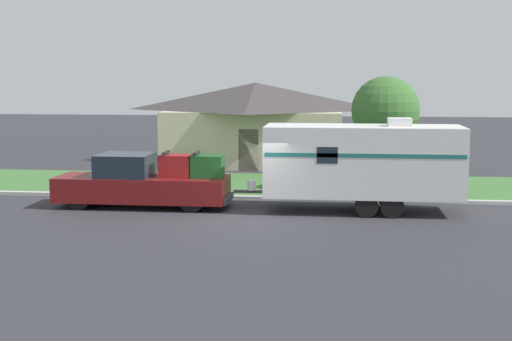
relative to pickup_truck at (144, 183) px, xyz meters
name	(u,v)px	position (x,y,z in m)	size (l,w,h in m)	color
ground_plane	(248,219)	(4.03, -1.79, -0.90)	(120.00, 120.00, 0.00)	#2D2D33
curb_strip	(260,198)	(4.03, 1.96, -0.83)	(80.00, 0.30, 0.14)	#ADADA8
lawn_strip	(269,185)	(4.03, 5.61, -0.88)	(80.00, 7.00, 0.03)	#3D6B33
house_across_street	(256,122)	(2.55, 13.25, 1.36)	(9.94, 6.93, 4.35)	beige
pickup_truck	(144,183)	(0.00, 0.00, 0.00)	(6.32, 1.97, 2.04)	black
travel_trailer	(363,161)	(7.84, 0.00, 0.89)	(7.95, 2.36, 3.30)	black
mailbox	(117,168)	(-1.99, 3.06, 0.10)	(0.48, 0.20, 1.30)	brown
tree_in_yard	(386,111)	(8.85, 4.29, 2.44)	(2.75, 2.75, 4.72)	brown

